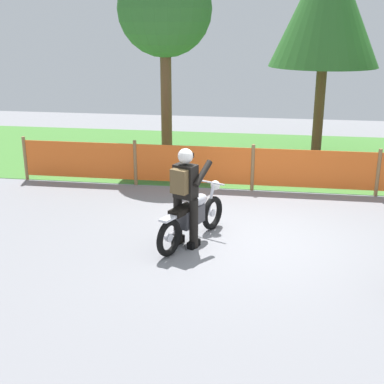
% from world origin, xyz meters
% --- Properties ---
extents(ground, '(24.00, 24.00, 0.02)m').
position_xyz_m(ground, '(0.00, 0.00, -0.01)').
color(ground, gray).
extents(grass_verge, '(24.00, 6.13, 0.01)m').
position_xyz_m(grass_verge, '(0.00, 5.85, 0.01)').
color(grass_verge, '#427A33').
rests_on(grass_verge, ground).
extents(barrier_fence, '(10.83, 0.08, 1.05)m').
position_xyz_m(barrier_fence, '(0.00, 2.78, 0.54)').
color(barrier_fence, olive).
rests_on(barrier_fence, ground).
extents(tree_leftmost, '(2.33, 2.33, 5.07)m').
position_xyz_m(tree_leftmost, '(-2.33, 4.72, 3.87)').
color(tree_leftmost, brown).
rests_on(tree_leftmost, ground).
extents(tree_near_left, '(2.92, 2.92, 5.70)m').
position_xyz_m(tree_near_left, '(1.66, 6.35, 4.05)').
color(tree_near_left, brown).
rests_on(tree_near_left, ground).
extents(motorcycle_lead, '(0.97, 1.85, 0.94)m').
position_xyz_m(motorcycle_lead, '(-0.90, -0.24, 0.45)').
color(motorcycle_lead, black).
rests_on(motorcycle_lead, ground).
extents(rider_lead, '(0.69, 0.78, 1.69)m').
position_xyz_m(rider_lead, '(-0.99, -0.43, 0.95)').
color(rider_lead, black).
rests_on(rider_lead, ground).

